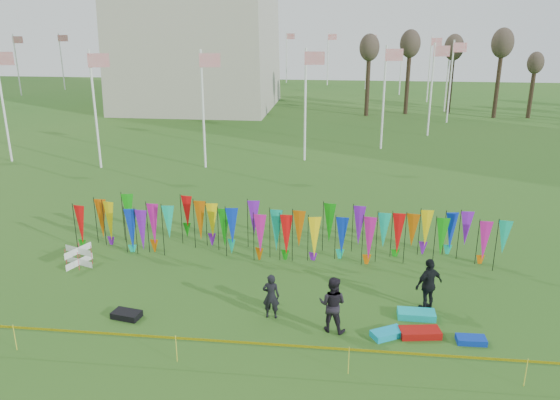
# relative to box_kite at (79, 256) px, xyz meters

# --- Properties ---
(ground) EXTENTS (160.00, 160.00, 0.00)m
(ground) POSITION_rel_box_kite_xyz_m (8.09, -4.60, -0.41)
(ground) COLOR #255919
(ground) RESTS_ON ground
(flagpole_ring) EXTENTS (57.40, 56.16, 8.00)m
(flagpole_ring) POSITION_rel_box_kite_xyz_m (-5.91, 43.40, 3.59)
(flagpole_ring) COLOR white
(flagpole_ring) RESTS_ON ground
(banner_row) EXTENTS (18.64, 0.64, 2.15)m
(banner_row) POSITION_rel_box_kite_xyz_m (8.37, 2.14, 0.86)
(banner_row) COLOR black
(banner_row) RESTS_ON ground
(caution_tape_near) EXTENTS (26.00, 0.02, 0.90)m
(caution_tape_near) POSITION_rel_box_kite_xyz_m (7.86, -6.15, 0.37)
(caution_tape_near) COLOR yellow
(caution_tape_near) RESTS_ON ground
(box_kite) EXTENTS (0.74, 0.74, 0.82)m
(box_kite) POSITION_rel_box_kite_xyz_m (0.00, 0.00, 0.00)
(box_kite) COLOR red
(box_kite) RESTS_ON ground
(person_left) EXTENTS (0.60, 0.44, 1.63)m
(person_left) POSITION_rel_box_kite_xyz_m (8.58, -3.24, 0.41)
(person_left) COLOR black
(person_left) RESTS_ON ground
(person_mid) EXTENTS (1.05, 0.79, 1.93)m
(person_mid) POSITION_rel_box_kite_xyz_m (10.69, -3.83, 0.56)
(person_mid) COLOR black
(person_mid) RESTS_ON ground
(person_right) EXTENTS (1.32, 1.18, 1.96)m
(person_right) POSITION_rel_box_kite_xyz_m (14.03, -2.05, 0.57)
(person_right) COLOR black
(person_right) RESTS_ON ground
(kite_bag_turquoise) EXTENTS (1.19, 0.99, 0.21)m
(kite_bag_turquoise) POSITION_rel_box_kite_xyz_m (12.52, -4.01, -0.30)
(kite_bag_turquoise) COLOR #0DAAD0
(kite_bag_turquoise) RESTS_ON ground
(kite_bag_blue) EXTENTS (0.94, 0.51, 0.19)m
(kite_bag_blue) POSITION_rel_box_kite_xyz_m (15.16, -4.06, -0.31)
(kite_bag_blue) COLOR #0B33B6
(kite_bag_blue) RESTS_ON ground
(kite_bag_red) EXTENTS (1.39, 0.80, 0.24)m
(kite_bag_red) POSITION_rel_box_kite_xyz_m (13.57, -3.86, -0.29)
(kite_bag_red) COLOR #AD0F0B
(kite_bag_red) RESTS_ON ground
(kite_bag_black) EXTENTS (1.06, 0.74, 0.23)m
(kite_bag_black) POSITION_rel_box_kite_xyz_m (3.59, -3.85, -0.30)
(kite_bag_black) COLOR black
(kite_bag_black) RESTS_ON ground
(kite_bag_teal) EXTENTS (1.29, 0.63, 0.25)m
(kite_bag_teal) POSITION_rel_box_kite_xyz_m (13.59, -2.68, -0.29)
(kite_bag_teal) COLOR #0DBFBF
(kite_bag_teal) RESTS_ON ground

